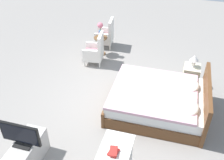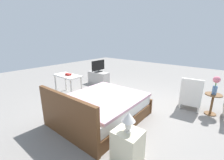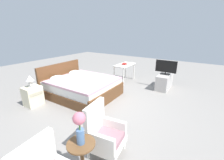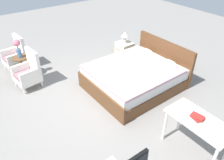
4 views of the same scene
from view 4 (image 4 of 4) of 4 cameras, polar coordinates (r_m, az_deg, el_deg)
ground_plane at (r=4.99m, az=-3.50°, el=-5.60°), size 16.00×16.00×0.00m
bed at (r=5.32m, az=6.23°, el=1.01°), size 1.78×2.13×0.96m
armchair_by_window_left at (r=6.59m, az=-23.81°, el=5.74°), size 0.60×0.60×0.92m
armchair_by_window_right at (r=5.66m, az=-20.93°, el=1.86°), size 0.61×0.61×0.92m
side_table at (r=6.12m, az=-22.41°, el=3.80°), size 0.40×0.40×0.57m
flower_vase at (r=5.90m, az=-23.46°, el=8.03°), size 0.17×0.17×0.48m
nightstand at (r=6.53m, az=3.24°, el=7.51°), size 0.44×0.41×0.55m
table_lamp at (r=6.33m, az=3.39°, el=11.51°), size 0.22×0.22×0.33m
vanity_desk at (r=3.83m, az=21.60°, el=-10.84°), size 1.04×0.52×0.72m
book_stack at (r=3.75m, az=21.38°, el=-9.01°), size 0.22×0.18×0.06m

